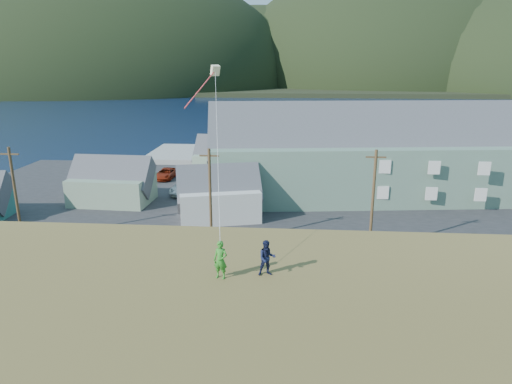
# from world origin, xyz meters

# --- Properties ---
(ground) EXTENTS (900.00, 900.00, 0.00)m
(ground) POSITION_xyz_m (0.00, 0.00, 0.00)
(ground) COLOR #0A1638
(ground) RESTS_ON ground
(grass_strip) EXTENTS (110.00, 8.00, 0.10)m
(grass_strip) POSITION_xyz_m (0.00, -2.00, 0.05)
(grass_strip) COLOR #4C3D19
(grass_strip) RESTS_ON ground
(waterfront_lot) EXTENTS (72.00, 36.00, 0.12)m
(waterfront_lot) POSITION_xyz_m (0.00, 17.00, 0.06)
(waterfront_lot) COLOR #28282B
(waterfront_lot) RESTS_ON ground
(wharf) EXTENTS (26.00, 14.00, 0.90)m
(wharf) POSITION_xyz_m (-6.00, 40.00, 0.45)
(wharf) COLOR gray
(wharf) RESTS_ON ground
(far_shore) EXTENTS (900.00, 320.00, 2.00)m
(far_shore) POSITION_xyz_m (0.00, 330.00, 1.00)
(far_shore) COLOR black
(far_shore) RESTS_ON ground
(far_hills) EXTENTS (760.00, 265.00, 143.00)m
(far_hills) POSITION_xyz_m (35.59, 279.38, 2.00)
(far_hills) COLOR black
(far_hills) RESTS_ON ground
(lodge) EXTENTS (39.22, 15.13, 13.44)m
(lodge) POSITION_xyz_m (14.13, 18.09, 5.16)
(lodge) COLOR slate
(lodge) RESTS_ON waterfront_lot
(shed_palegreen_near) EXTENTS (9.21, 6.04, 6.50)m
(shed_palegreen_near) POSITION_xyz_m (-15.53, 13.38, 2.46)
(shed_palegreen_near) COLOR gray
(shed_palegreen_near) RESTS_ON waterfront_lot
(shed_white) EXTENTS (9.43, 7.39, 6.66)m
(shed_white) POSITION_xyz_m (-2.82, 9.24, 2.56)
(shed_white) COLOR silver
(shed_white) RESTS_ON waterfront_lot
(shed_palegreen_far) EXTENTS (10.72, 6.70, 6.89)m
(shed_palegreen_far) POSITION_xyz_m (-3.74, 27.14, 2.64)
(shed_palegreen_far) COLOR gray
(shed_palegreen_far) RESTS_ON waterfront_lot
(utility_poles) EXTENTS (30.53, 0.24, 8.65)m
(utility_poles) POSITION_xyz_m (-3.37, 1.50, 4.40)
(utility_poles) COLOR #47331E
(utility_poles) RESTS_ON waterfront_lot
(parked_cars) EXTENTS (22.69, 12.23, 1.57)m
(parked_cars) POSITION_xyz_m (-8.40, 21.40, 0.85)
(parked_cars) COLOR maroon
(parked_cars) RESTS_ON waterfront_lot
(kite_flyer_green) EXTENTS (0.63, 0.49, 1.54)m
(kite_flyer_green) POSITION_xyz_m (1.65, -18.23, 7.97)
(kite_flyer_green) COLOR #297D22
(kite_flyer_green) RESTS_ON hillside
(kite_flyer_navy) EXTENTS (0.82, 0.71, 1.47)m
(kite_flyer_navy) POSITION_xyz_m (3.45, -17.83, 7.93)
(kite_flyer_navy) COLOR #131836
(kite_flyer_navy) RESTS_ON hillside
(kite_rig) EXTENTS (1.41, 4.91, 11.22)m
(kite_rig) POSITION_xyz_m (0.05, -9.39, 14.71)
(kite_rig) COLOR #FFF3C2
(kite_rig) RESTS_ON ground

